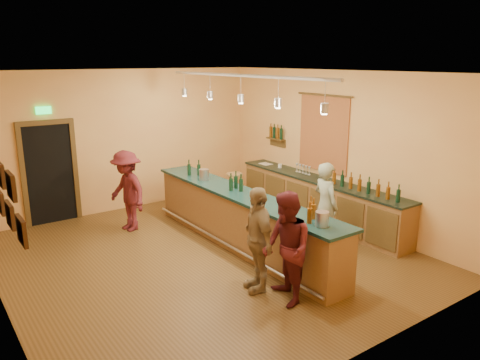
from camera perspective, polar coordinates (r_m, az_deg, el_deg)
floor at (r=8.47m, az=-4.18°, el=-9.26°), size 7.00×7.00×0.00m
ceiling at (r=7.75m, az=-4.63°, el=12.93°), size 6.50×7.00×0.02m
wall_back at (r=11.05m, az=-13.89°, el=4.69°), size 6.50×0.02×3.20m
wall_front at (r=5.40m, az=15.39°, el=-5.66°), size 6.50×0.02×3.20m
wall_right at (r=9.99m, az=11.78°, el=3.79°), size 0.02×7.00×3.20m
doorway at (r=10.62m, az=-22.20°, el=1.03°), size 1.15×0.09×2.48m
tapestry at (r=10.21m, az=10.13°, el=5.52°), size 0.03×1.40×1.60m
bottle_shelf at (r=11.28m, az=4.42°, el=5.61°), size 0.17×0.55×0.54m
picture_grid at (r=6.12m, az=-27.08°, el=-0.93°), size 0.06×2.20×0.70m
back_counter at (r=10.18m, az=9.64°, el=-2.37°), size 0.60×4.55×1.27m
tasting_bar at (r=8.64m, az=0.09°, el=-4.41°), size 0.73×5.10×1.38m
pendant_track at (r=8.18m, az=0.10°, el=11.53°), size 0.11×4.60×0.50m
bartender at (r=8.72m, az=10.38°, el=-3.08°), size 0.46×0.63×1.62m
customer_a at (r=6.69m, az=5.68°, el=-8.35°), size 0.85×0.96×1.64m
customer_b at (r=7.02m, az=2.17°, el=-7.23°), size 0.67×1.02×1.62m
customer_c at (r=9.72m, az=-13.60°, el=-1.30°), size 0.79×1.16×1.65m
bar_stool at (r=11.06m, az=-0.66°, el=0.09°), size 0.38×0.38×0.79m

